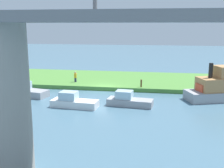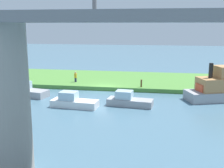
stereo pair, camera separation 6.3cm
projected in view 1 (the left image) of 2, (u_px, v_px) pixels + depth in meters
ground_plane at (103, 91)px, 34.05m from camera, size 160.00×160.00×0.00m
grassy_bank at (111, 80)px, 39.78m from camera, size 80.00×12.00×0.50m
bridge_pylon at (10, 100)px, 14.69m from camera, size 2.16×2.16×8.06m
bridge_span at (3, 12)px, 13.76m from camera, size 59.51×4.30×3.25m
person_on_bank at (75, 77)px, 36.86m from camera, size 0.46×0.46×1.39m
mooring_post at (141, 83)px, 33.90m from camera, size 0.20×0.20×0.92m
motorboat_white at (26, 91)px, 31.58m from camera, size 5.24×2.82×1.66m
houseboat_blue at (73, 102)px, 27.34m from camera, size 4.72×2.01×1.53m
riverboat_paddlewheel at (129, 100)px, 27.80m from camera, size 4.67×2.13×1.50m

